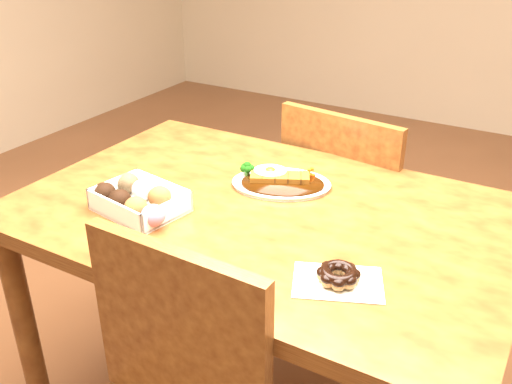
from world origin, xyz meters
The scene contains 5 objects.
table centered at (0.00, 0.00, 0.65)m, with size 1.20×0.80×0.75m.
chair_far centered at (0.04, 0.54, 0.48)m, with size 0.47×0.47×0.87m.
katsu_curry_plate centered at (-0.02, 0.13, 0.76)m, with size 0.30×0.26×0.05m.
donut_box centered at (-0.26, -0.16, 0.78)m, with size 0.24×0.19×0.06m.
pon_de_ring centered at (0.28, -0.20, 0.77)m, with size 0.21×0.18×0.03m.
Camera 1 is at (0.60, -1.07, 1.41)m, focal length 40.00 mm.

